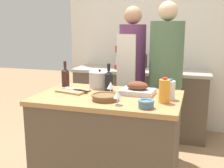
% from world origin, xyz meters
% --- Properties ---
extents(kitchen_island, '(1.27, 0.79, 0.90)m').
position_xyz_m(kitchen_island, '(0.00, 0.00, 0.45)').
color(kitchen_island, brown).
rests_on(kitchen_island, ground_plane).
extents(back_counter, '(1.85, 0.60, 0.91)m').
position_xyz_m(back_counter, '(0.00, 1.49, 0.46)').
color(back_counter, brown).
rests_on(back_counter, ground_plane).
extents(back_wall, '(2.35, 0.10, 2.55)m').
position_xyz_m(back_wall, '(0.00, 1.84, 1.27)').
color(back_wall, silver).
rests_on(back_wall, ground_plane).
extents(roasting_pan, '(0.31, 0.25, 0.12)m').
position_xyz_m(roasting_pan, '(0.24, 0.12, 0.95)').
color(roasting_pan, '#BCBCC1').
rests_on(roasting_pan, kitchen_island).
extents(wicker_basket, '(0.23, 0.23, 0.05)m').
position_xyz_m(wicker_basket, '(0.02, -0.15, 0.93)').
color(wicker_basket, brown).
rests_on(wicker_basket, kitchen_island).
extents(cutting_board, '(0.31, 0.24, 0.02)m').
position_xyz_m(cutting_board, '(-0.36, 0.04, 0.91)').
color(cutting_board, '#AD7F51').
rests_on(cutting_board, kitchen_island).
extents(stock_pot, '(0.21, 0.21, 0.18)m').
position_xyz_m(stock_pot, '(-0.18, 0.28, 0.98)').
color(stock_pot, '#B7B7BC').
rests_on(stock_pot, kitchen_island).
extents(mixing_bowl, '(0.13, 0.13, 0.06)m').
position_xyz_m(mixing_bowl, '(0.39, -0.27, 0.94)').
color(mixing_bowl, slate).
rests_on(mixing_bowl, kitchen_island).
extents(juice_jug, '(0.09, 0.09, 0.21)m').
position_xyz_m(juice_jug, '(0.50, -0.08, 1.00)').
color(juice_jug, orange).
rests_on(juice_jug, kitchen_island).
extents(milk_jug, '(0.08, 0.08, 0.18)m').
position_xyz_m(milk_jug, '(0.53, 0.03, 0.98)').
color(milk_jug, white).
rests_on(milk_jug, kitchen_island).
extents(wine_bottle_green, '(0.08, 0.08, 0.26)m').
position_xyz_m(wine_bottle_green, '(-0.05, 0.17, 1.01)').
color(wine_bottle_green, black).
rests_on(wine_bottle_green, kitchen_island).
extents(wine_bottle_dark, '(0.08, 0.08, 0.26)m').
position_xyz_m(wine_bottle_dark, '(-0.52, 0.23, 1.00)').
color(wine_bottle_dark, '#381E19').
rests_on(wine_bottle_dark, kitchen_island).
extents(wine_glass_left, '(0.07, 0.07, 0.12)m').
position_xyz_m(wine_glass_left, '(0.02, 0.02, 0.99)').
color(wine_glass_left, silver).
rests_on(wine_glass_left, kitchen_island).
extents(wine_glass_right, '(0.07, 0.07, 0.12)m').
position_xyz_m(wine_glass_right, '(0.16, -0.26, 0.98)').
color(wine_glass_right, silver).
rests_on(wine_glass_right, kitchen_island).
extents(knife_chef, '(0.28, 0.14, 0.01)m').
position_xyz_m(knife_chef, '(-0.32, 0.05, 0.92)').
color(knife_chef, '#B7B7BC').
rests_on(knife_chef, cutting_board).
extents(knife_paring, '(0.23, 0.07, 0.01)m').
position_xyz_m(knife_paring, '(-0.36, 0.05, 0.92)').
color(knife_paring, '#B7B7BC').
rests_on(knife_paring, cutting_board).
extents(stand_mixer, '(0.18, 0.14, 0.32)m').
position_xyz_m(stand_mixer, '(-0.26, 1.43, 1.04)').
color(stand_mixer, '#B22323').
rests_on(stand_mixer, back_counter).
extents(condiment_bottle_tall, '(0.05, 0.05, 0.20)m').
position_xyz_m(condiment_bottle_tall, '(0.03, 1.64, 1.01)').
color(condiment_bottle_tall, '#332D28').
rests_on(condiment_bottle_tall, back_counter).
extents(condiment_bottle_short, '(0.05, 0.05, 0.21)m').
position_xyz_m(condiment_bottle_short, '(-0.27, 1.60, 1.01)').
color(condiment_bottle_short, maroon).
rests_on(condiment_bottle_short, back_counter).
extents(person_cook_aproned, '(0.31, 0.33, 1.72)m').
position_xyz_m(person_cook_aproned, '(0.02, 0.84, 0.96)').
color(person_cook_aproned, beige).
rests_on(person_cook_aproned, ground_plane).
extents(person_cook_guest, '(0.36, 0.36, 1.76)m').
position_xyz_m(person_cook_guest, '(0.41, 0.76, 0.97)').
color(person_cook_guest, beige).
rests_on(person_cook_guest, ground_plane).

